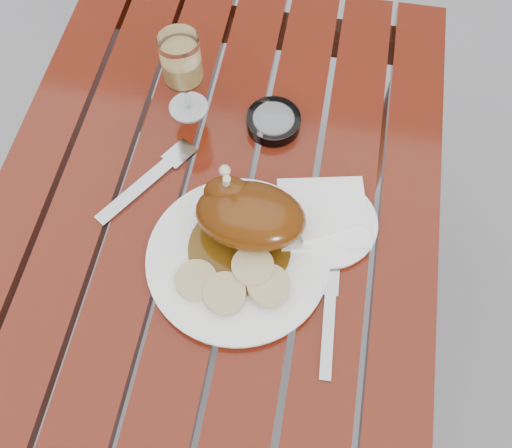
{
  "coord_description": "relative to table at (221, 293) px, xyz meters",
  "views": [
    {
      "loc": [
        0.16,
        -0.46,
        1.63
      ],
      "look_at": [
        0.09,
        -0.01,
        0.78
      ],
      "focal_mm": 40.0,
      "sensor_mm": 36.0,
      "label": 1
    }
  ],
  "objects": [
    {
      "name": "dinner_plate",
      "position": [
        0.07,
        -0.07,
        0.38
      ],
      "size": [
        0.39,
        0.39,
        0.02
      ],
      "primitive_type": "cylinder",
      "rotation": [
        0.0,
        0.0,
        -0.32
      ],
      "color": "white",
      "rests_on": "table"
    },
    {
      "name": "knife",
      "position": [
        0.23,
        -0.15,
        0.38
      ],
      "size": [
        0.03,
        0.19,
        0.01
      ],
      "primitive_type": "cube",
      "rotation": [
        0.0,
        0.0,
        0.05
      ],
      "color": "gray",
      "rests_on": "table"
    },
    {
      "name": "ground",
      "position": [
        0.0,
        0.0,
        -0.38
      ],
      "size": [
        60.0,
        60.0,
        0.0
      ],
      "primitive_type": "plane",
      "color": "slate",
      "rests_on": "ground"
    },
    {
      "name": "fork",
      "position": [
        -0.13,
        0.04,
        0.38
      ],
      "size": [
        0.13,
        0.19,
        0.01
      ],
      "primitive_type": "cube",
      "rotation": [
        0.0,
        0.0,
        -0.57
      ],
      "color": "gray",
      "rests_on": "table"
    },
    {
      "name": "table",
      "position": [
        0.0,
        0.0,
        0.0
      ],
      "size": [
        0.8,
        1.2,
        0.75
      ],
      "primitive_type": "cube",
      "color": "#661A0C",
      "rests_on": "ground"
    },
    {
      "name": "roast_duck",
      "position": [
        0.07,
        -0.02,
        0.44
      ],
      "size": [
        0.19,
        0.18,
        0.13
      ],
      "color": "#503009",
      "rests_on": "dinner_plate"
    },
    {
      "name": "bread_dumplings",
      "position": [
        0.07,
        -0.12,
        0.41
      ],
      "size": [
        0.19,
        0.12,
        0.03
      ],
      "color": "tan",
      "rests_on": "dinner_plate"
    },
    {
      "name": "wine_glass",
      "position": [
        -0.09,
        0.23,
        0.46
      ],
      "size": [
        0.09,
        0.09,
        0.18
      ],
      "primitive_type": "cylinder",
      "rotation": [
        0.0,
        0.0,
        0.12
      ],
      "color": "tan",
      "rests_on": "table"
    },
    {
      "name": "napkin",
      "position": [
        0.2,
        0.03,
        0.4
      ],
      "size": [
        0.18,
        0.17,
        0.01
      ],
      "primitive_type": "cube",
      "rotation": [
        0.0,
        0.0,
        0.21
      ],
      "color": "white",
      "rests_on": "side_plate"
    },
    {
      "name": "ashtray",
      "position": [
        0.08,
        0.22,
        0.39
      ],
      "size": [
        0.11,
        0.11,
        0.03
      ],
      "primitive_type": "cylinder",
      "rotation": [
        0.0,
        0.0,
        -0.03
      ],
      "color": "#B2B7BC",
      "rests_on": "table"
    },
    {
      "name": "side_plate",
      "position": [
        0.21,
        0.02,
        0.38
      ],
      "size": [
        0.21,
        0.21,
        0.01
      ],
      "primitive_type": "cylinder",
      "rotation": [
        0.0,
        0.0,
        0.21
      ],
      "color": "white",
      "rests_on": "table"
    }
  ]
}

